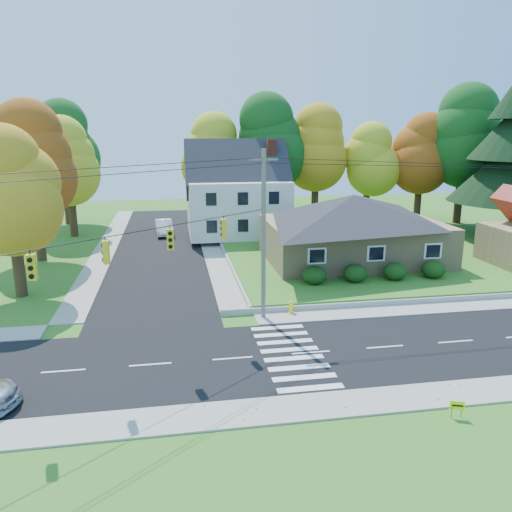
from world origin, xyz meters
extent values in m
plane|color=#3D7923|center=(0.00, 0.00, 0.00)|extent=(120.00, 120.00, 0.00)
cube|color=black|center=(0.00, 0.00, 0.01)|extent=(90.00, 8.00, 0.02)
cube|color=black|center=(-8.00, 26.00, 0.01)|extent=(8.00, 44.00, 0.02)
cube|color=#9C9A90|center=(0.00, 5.00, 0.04)|extent=(90.00, 2.00, 0.08)
cube|color=#9C9A90|center=(0.00, -5.00, 0.04)|extent=(90.00, 2.00, 0.08)
cube|color=#3D7923|center=(13.00, 21.00, 0.25)|extent=(30.00, 30.00, 0.50)
cube|color=tan|center=(8.00, 16.00, 2.10)|extent=(14.00, 10.00, 3.20)
pyramid|color=#26262B|center=(8.00, 16.00, 4.80)|extent=(14.60, 10.60, 2.20)
cube|color=silver|center=(0.00, 28.00, 3.30)|extent=(10.00, 8.00, 5.60)
pyramid|color=#26262B|center=(0.00, 28.00, 7.30)|extent=(10.40, 8.40, 2.40)
cube|color=brown|center=(3.50, 28.00, 5.30)|extent=(0.90, 0.90, 9.60)
ellipsoid|color=#163A10|center=(3.00, 9.80, 1.14)|extent=(1.70, 1.70, 1.27)
ellipsoid|color=#163A10|center=(6.00, 9.80, 1.14)|extent=(1.70, 1.70, 1.27)
ellipsoid|color=#163A10|center=(9.00, 9.80, 1.14)|extent=(1.70, 1.70, 1.27)
ellipsoid|color=#163A10|center=(12.00, 9.80, 1.14)|extent=(1.70, 1.70, 1.27)
cylinder|color=#666059|center=(-1.50, 5.20, 5.00)|extent=(0.26, 0.26, 10.00)
cube|color=#666059|center=(-1.50, 5.20, 9.40)|extent=(1.60, 0.12, 0.12)
cube|color=gold|center=(-12.00, -3.20, 5.95)|extent=(0.34, 0.26, 1.00)
cube|color=gold|center=(-9.50, -1.20, 5.95)|extent=(0.26, 0.34, 1.00)
cube|color=gold|center=(-6.80, 0.95, 5.95)|extent=(0.34, 0.26, 1.00)
cube|color=gold|center=(-4.00, 3.20, 5.95)|extent=(0.26, 0.34, 1.00)
cylinder|color=black|center=(-8.00, 0.00, 6.60)|extent=(13.02, 10.43, 0.04)
cylinder|color=#3F2A19|center=(-2.00, 34.00, 3.20)|extent=(0.80, 0.80, 5.40)
sphere|color=gold|center=(-2.00, 34.00, 7.10)|extent=(6.72, 6.72, 6.72)
sphere|color=gold|center=(-2.00, 34.00, 8.78)|extent=(5.91, 5.91, 5.91)
sphere|color=gold|center=(-2.00, 34.00, 10.46)|extent=(5.11, 5.11, 5.11)
cylinder|color=#3F2A19|center=(4.00, 33.00, 3.65)|extent=(0.86, 0.86, 6.30)
sphere|color=#174F19|center=(4.00, 33.00, 8.20)|extent=(7.84, 7.84, 7.84)
sphere|color=#174F19|center=(4.00, 33.00, 10.16)|extent=(6.90, 6.90, 6.90)
sphere|color=#174F19|center=(4.00, 33.00, 12.12)|extent=(5.96, 5.96, 5.96)
cylinder|color=#3F2A19|center=(10.00, 34.00, 3.43)|extent=(0.83, 0.83, 5.85)
sphere|color=#C68E1B|center=(10.00, 34.00, 7.65)|extent=(7.28, 7.28, 7.28)
sphere|color=#C68E1B|center=(10.00, 34.00, 9.47)|extent=(6.41, 6.41, 6.41)
sphere|color=#C68E1B|center=(10.00, 34.00, 11.29)|extent=(5.53, 5.53, 5.53)
cylinder|color=#3F2A19|center=(16.00, 33.00, 2.98)|extent=(0.77, 0.77, 4.95)
sphere|color=gold|center=(16.00, 33.00, 6.55)|extent=(6.16, 6.16, 6.16)
sphere|color=gold|center=(16.00, 33.00, 8.09)|extent=(5.42, 5.42, 5.42)
sphere|color=gold|center=(16.00, 33.00, 9.63)|extent=(4.68, 4.68, 4.68)
cylinder|color=#3F2A19|center=(22.00, 32.00, 3.20)|extent=(0.80, 0.80, 5.40)
sphere|color=#954612|center=(22.00, 32.00, 7.10)|extent=(6.72, 6.72, 6.72)
sphere|color=#954612|center=(22.00, 32.00, 8.78)|extent=(5.91, 5.91, 5.91)
sphere|color=#954612|center=(22.00, 32.00, 10.46)|extent=(5.11, 5.11, 5.11)
cylinder|color=#3F2A19|center=(26.00, 30.00, 3.88)|extent=(0.89, 0.89, 6.75)
sphere|color=#174F19|center=(26.00, 30.00, 8.75)|extent=(8.40, 8.40, 8.40)
sphere|color=#174F19|center=(26.00, 30.00, 10.85)|extent=(7.39, 7.39, 7.39)
sphere|color=#174F19|center=(26.00, 30.00, 12.95)|extent=(6.38, 6.38, 6.38)
cylinder|color=#3F2A19|center=(27.00, 22.00, 1.94)|extent=(0.40, 0.40, 2.88)
cylinder|color=#3F2A19|center=(-17.00, 12.00, 2.48)|extent=(0.77, 0.77, 4.95)
sphere|color=#C68E1B|center=(-17.00, 12.00, 6.05)|extent=(6.16, 6.16, 6.16)
sphere|color=#C68E1B|center=(-17.00, 12.00, 7.59)|extent=(5.42, 5.42, 5.42)
sphere|color=#C68E1B|center=(-17.00, 12.00, 9.13)|extent=(4.68, 4.68, 4.68)
cylinder|color=#3F2A19|center=(-18.00, 22.00, 2.93)|extent=(0.83, 0.83, 5.85)
sphere|color=#954612|center=(-18.00, 22.00, 7.15)|extent=(7.28, 7.28, 7.28)
sphere|color=#954612|center=(-18.00, 22.00, 8.97)|extent=(6.41, 6.41, 6.41)
sphere|color=#954612|center=(-18.00, 22.00, 10.79)|extent=(5.53, 5.53, 5.53)
cylinder|color=#3F2A19|center=(-17.00, 32.00, 2.70)|extent=(0.80, 0.80, 5.40)
sphere|color=gold|center=(-17.00, 32.00, 6.60)|extent=(6.72, 6.72, 6.72)
sphere|color=gold|center=(-17.00, 32.00, 8.28)|extent=(5.91, 5.91, 5.91)
sphere|color=gold|center=(-17.00, 32.00, 9.96)|extent=(5.11, 5.11, 5.11)
cylinder|color=#3F2A19|center=(-19.00, 40.00, 3.15)|extent=(0.86, 0.86, 6.30)
sphere|color=#174F19|center=(-19.00, 40.00, 7.70)|extent=(7.84, 7.84, 7.84)
sphere|color=#174F19|center=(-19.00, 40.00, 9.66)|extent=(6.90, 6.90, 6.90)
sphere|color=#174F19|center=(-19.00, 40.00, 11.62)|extent=(5.96, 5.96, 5.96)
imported|color=white|center=(-7.58, 31.17, 0.82)|extent=(2.06, 4.97, 1.60)
cylinder|color=yellow|center=(0.32, 5.60, 0.05)|extent=(0.38, 0.38, 0.10)
cylinder|color=yellow|center=(0.32, 5.60, 0.37)|extent=(0.25, 0.25, 0.58)
sphere|color=yellow|center=(0.32, 5.60, 0.71)|extent=(0.27, 0.27, 0.27)
cylinder|color=yellow|center=(0.32, 5.60, 0.47)|extent=(0.48, 0.15, 0.13)
cylinder|color=black|center=(3.85, -6.63, 0.23)|extent=(0.02, 0.02, 0.47)
cylinder|color=black|center=(4.26, -6.63, 0.23)|extent=(0.02, 0.02, 0.47)
cube|color=#F5FF0A|center=(4.06, -6.63, 0.52)|extent=(0.54, 0.22, 0.38)
camera|label=1|loc=(-6.67, -22.55, 11.00)|focal=35.00mm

